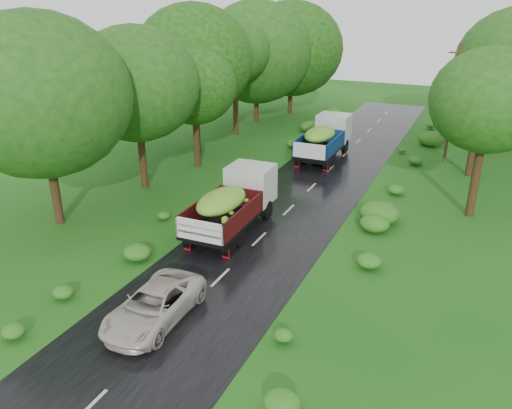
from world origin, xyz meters
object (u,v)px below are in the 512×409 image
Objects in this scene: truck_near at (235,200)px; car at (154,305)px; utility_pole at (453,103)px; truck_far at (326,137)px.

truck_near is 1.45× the size of car.
car is 0.56× the size of utility_pole.
utility_pole is at bearing 60.85° from truck_near.
car is at bearing -124.63° from utility_pole.
truck_far is at bearing 89.46° from car.
truck_near is 0.99× the size of truck_far.
utility_pole reaches higher than car.
utility_pole is at bearing 70.89° from car.
truck_far is (0.46, 13.76, 0.03)m from truck_near.
truck_near is 13.76m from truck_far.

